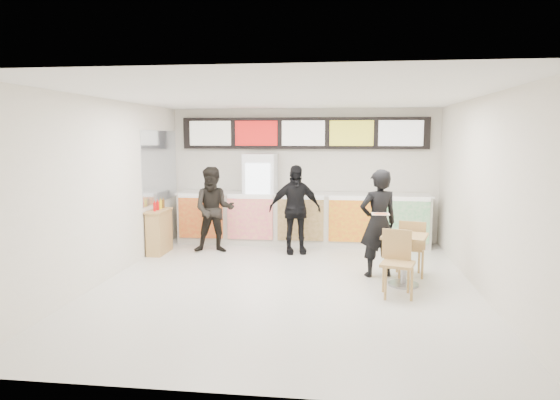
% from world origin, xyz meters
% --- Properties ---
extents(floor, '(7.00, 7.00, 0.00)m').
position_xyz_m(floor, '(0.00, 0.00, 0.00)').
color(floor, beige).
rests_on(floor, ground).
extents(ceiling, '(7.00, 7.00, 0.00)m').
position_xyz_m(ceiling, '(0.00, 0.00, 3.00)').
color(ceiling, white).
rests_on(ceiling, wall_back).
extents(wall_back, '(6.00, 0.00, 6.00)m').
position_xyz_m(wall_back, '(0.00, 3.50, 1.50)').
color(wall_back, silver).
rests_on(wall_back, floor).
extents(wall_left, '(0.00, 7.00, 7.00)m').
position_xyz_m(wall_left, '(-3.00, 0.00, 1.50)').
color(wall_left, silver).
rests_on(wall_left, floor).
extents(wall_right, '(0.00, 7.00, 7.00)m').
position_xyz_m(wall_right, '(3.00, 0.00, 1.50)').
color(wall_right, silver).
rests_on(wall_right, floor).
extents(service_counter, '(5.56, 0.77, 1.14)m').
position_xyz_m(service_counter, '(0.00, 3.09, 0.57)').
color(service_counter, silver).
rests_on(service_counter, floor).
extents(menu_board, '(5.50, 0.14, 0.70)m').
position_xyz_m(menu_board, '(0.00, 3.41, 2.45)').
color(menu_board, black).
rests_on(menu_board, wall_back).
extents(drinks_fridge, '(0.70, 0.67, 2.00)m').
position_xyz_m(drinks_fridge, '(-0.93, 3.11, 1.00)').
color(drinks_fridge, white).
rests_on(drinks_fridge, floor).
extents(mirror_panel, '(0.01, 2.00, 1.50)m').
position_xyz_m(mirror_panel, '(-2.99, 2.45, 1.75)').
color(mirror_panel, '#B2B7BF').
rests_on(mirror_panel, wall_left).
extents(customer_main, '(0.78, 0.65, 1.84)m').
position_xyz_m(customer_main, '(1.49, 0.69, 0.92)').
color(customer_main, black).
rests_on(customer_main, floor).
extents(customer_left, '(0.96, 0.80, 1.77)m').
position_xyz_m(customer_left, '(-1.73, 2.10, 0.88)').
color(customer_left, black).
rests_on(customer_left, floor).
extents(customer_mid, '(1.14, 0.69, 1.81)m').
position_xyz_m(customer_mid, '(-0.07, 2.21, 0.91)').
color(customer_mid, black).
rests_on(customer_mid, floor).
extents(pizza_slice, '(0.36, 0.36, 0.02)m').
position_xyz_m(pizza_slice, '(1.49, 0.24, 1.16)').
color(pizza_slice, beige).
rests_on(pizza_slice, customer_main).
extents(cafe_table, '(0.90, 1.74, 0.98)m').
position_xyz_m(cafe_table, '(1.88, 0.19, 0.57)').
color(cafe_table, tan).
rests_on(cafe_table, floor).
extents(condiment_ledge, '(0.33, 0.81, 1.07)m').
position_xyz_m(condiment_ledge, '(-2.82, 1.85, 0.46)').
color(condiment_ledge, tan).
rests_on(condiment_ledge, floor).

